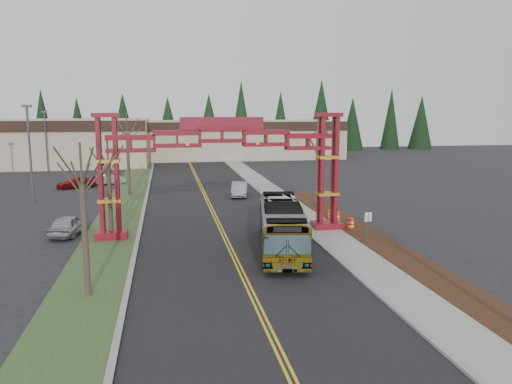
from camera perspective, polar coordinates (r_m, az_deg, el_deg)
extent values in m
plane|color=black|center=(20.42, 2.28, -17.10)|extent=(200.00, 200.00, 0.00)
cube|color=black|center=(43.97, -4.81, -2.60)|extent=(12.00, 110.00, 0.02)
cube|color=gold|center=(43.96, -4.97, -2.58)|extent=(0.12, 100.00, 0.01)
cube|color=gold|center=(43.98, -4.66, -2.57)|extent=(0.12, 100.00, 0.01)
cube|color=gray|center=(44.94, 3.02, -2.23)|extent=(0.30, 110.00, 0.15)
cube|color=gray|center=(45.29, 4.81, -2.16)|extent=(2.60, 110.00, 0.14)
cube|color=#311E10|center=(32.54, 16.24, -7.15)|extent=(2.60, 50.00, 0.12)
cube|color=#314623|center=(43.96, -15.26, -2.86)|extent=(4.00, 110.00, 0.08)
cube|color=gray|center=(43.83, -12.85, -2.75)|extent=(0.30, 110.00, 0.15)
cube|color=maroon|center=(37.11, -16.18, -4.73)|extent=(2.20, 1.60, 0.60)
cube|color=maroon|center=(36.05, -17.42, 1.77)|extent=(0.28, 0.28, 8.00)
cube|color=maroon|center=(35.93, -15.68, 1.82)|extent=(0.28, 0.28, 8.00)
cube|color=maroon|center=(36.74, -17.29, 1.91)|extent=(0.28, 0.28, 8.00)
cube|color=maroon|center=(36.62, -15.58, 1.97)|extent=(0.28, 0.28, 8.00)
cube|color=orange|center=(36.60, -16.36, -0.93)|extent=(1.60, 1.10, 0.22)
cube|color=orange|center=(36.22, -16.57, 3.44)|extent=(1.60, 1.10, 0.22)
cube|color=maroon|center=(36.06, -16.80, 8.42)|extent=(1.80, 1.20, 0.30)
cube|color=maroon|center=(38.81, 8.07, -3.83)|extent=(2.20, 1.60, 0.60)
cube|color=maroon|center=(37.56, 7.59, 2.41)|extent=(0.28, 0.28, 8.00)
cube|color=maroon|center=(37.91, 9.17, 2.43)|extent=(0.28, 0.28, 8.00)
cube|color=maroon|center=(38.22, 7.27, 2.53)|extent=(0.28, 0.28, 8.00)
cube|color=maroon|center=(38.57, 8.83, 2.56)|extent=(0.28, 0.28, 8.00)
cube|color=orange|center=(38.32, 8.15, -0.19)|extent=(1.60, 1.10, 0.22)
cube|color=orange|center=(37.96, 8.25, 3.98)|extent=(1.60, 1.10, 0.22)
cube|color=maroon|center=(37.80, 8.36, 8.74)|extent=(1.80, 1.20, 0.30)
cube|color=maroon|center=(36.09, -3.90, 6.81)|extent=(16.00, 0.90, 1.00)
cube|color=maroon|center=(36.14, -3.88, 5.38)|extent=(16.00, 0.90, 0.60)
cube|color=maroon|center=(36.07, -3.91, 7.84)|extent=(6.00, 0.25, 0.90)
cube|color=#BDA991|center=(93.67, -26.48, 5.12)|extent=(46.00, 22.00, 7.50)
cube|color=#BDA991|center=(98.99, -2.13, 6.12)|extent=(38.00, 20.00, 7.00)
cube|color=black|center=(88.89, -1.21, 7.50)|extent=(38.00, 0.40, 1.60)
cone|color=black|center=(112.78, -23.53, 7.28)|extent=(5.60, 5.60, 13.00)
cylinder|color=#382D26|center=(113.05, -23.35, 4.39)|extent=(0.80, 0.80, 1.60)
cone|color=black|center=(111.17, -19.23, 7.51)|extent=(5.60, 5.60, 13.00)
cylinder|color=#382D26|center=(111.45, -19.08, 4.58)|extent=(0.80, 0.80, 1.60)
cone|color=black|center=(110.19, -14.83, 7.71)|extent=(5.60, 5.60, 13.00)
cylinder|color=#382D26|center=(110.47, -14.70, 4.75)|extent=(0.80, 0.80, 1.60)
cone|color=black|center=(109.86, -10.36, 7.86)|extent=(5.60, 5.60, 13.00)
cylinder|color=#382D26|center=(110.15, -10.28, 4.90)|extent=(0.80, 0.80, 1.60)
cone|color=black|center=(110.19, -5.90, 7.97)|extent=(5.60, 5.60, 13.00)
cylinder|color=#382D26|center=(110.48, -5.85, 5.01)|extent=(0.80, 0.80, 1.60)
cone|color=black|center=(111.17, -1.48, 8.02)|extent=(5.60, 5.60, 13.00)
cylinder|color=#382D26|center=(111.45, -1.47, 5.09)|extent=(0.80, 0.80, 1.60)
cone|color=black|center=(112.79, 2.83, 8.03)|extent=(5.60, 5.60, 13.00)
cylinder|color=#382D26|center=(113.06, 2.81, 5.15)|extent=(0.80, 0.80, 1.60)
cone|color=black|center=(115.01, 7.00, 8.00)|extent=(5.60, 5.60, 13.00)
cylinder|color=#382D26|center=(115.28, 6.94, 5.17)|extent=(0.80, 0.80, 1.60)
cone|color=black|center=(117.81, 10.99, 7.93)|extent=(5.60, 5.60, 13.00)
cylinder|color=#382D26|center=(118.07, 10.90, 5.17)|extent=(0.80, 0.80, 1.60)
cone|color=black|center=(121.13, 14.77, 7.83)|extent=(5.60, 5.60, 13.00)
cylinder|color=#382D26|center=(121.39, 14.66, 5.14)|extent=(0.80, 0.80, 1.60)
cone|color=black|center=(124.95, 18.34, 7.70)|extent=(5.60, 5.60, 13.00)
cylinder|color=#382D26|center=(125.20, 18.21, 5.10)|extent=(0.80, 0.80, 1.60)
imported|color=#95969B|center=(32.71, 2.96, -3.90)|extent=(4.65, 11.78, 3.20)
imported|color=#A5A8AD|center=(53.09, -1.92, 0.31)|extent=(2.40, 4.76, 1.50)
imported|color=#A4A7AC|center=(39.14, -20.64, -3.55)|extent=(2.55, 4.69, 1.51)
imported|color=maroon|center=(62.36, -19.87, 1.02)|extent=(4.80, 3.24, 1.29)
imported|color=#A4A6AB|center=(64.15, -16.44, 1.40)|extent=(4.04, 2.00, 1.27)
cylinder|color=#382D26|center=(25.71, -18.93, -5.30)|extent=(0.30, 0.30, 5.63)
cylinder|color=#382D26|center=(25.06, -19.39, 3.03)|extent=(0.11, 0.11, 2.06)
cylinder|color=#382D26|center=(36.70, -16.34, -1.17)|extent=(0.30, 0.30, 5.25)
cylinder|color=#382D26|center=(36.25, -16.60, 4.39)|extent=(0.11, 0.11, 2.09)
cylinder|color=#382D26|center=(55.21, -14.38, 3.08)|extent=(0.33, 0.33, 6.67)
cylinder|color=#382D26|center=(54.93, -14.56, 7.61)|extent=(0.12, 0.12, 2.28)
cylinder|color=#382D26|center=(47.54, 6.97, 1.96)|extent=(0.32, 0.32, 6.06)
cylinder|color=#382D26|center=(47.19, 7.07, 6.80)|extent=(0.12, 0.12, 2.17)
cylinder|color=#3F3F44|center=(53.25, -24.39, 3.77)|extent=(0.21, 0.21, 9.35)
cube|color=#3F3F44|center=(53.06, -24.74, 8.90)|extent=(0.83, 0.42, 0.26)
cylinder|color=#3F3F44|center=(80.27, -22.86, 5.25)|extent=(0.19, 0.19, 8.72)
cube|color=#3F3F44|center=(80.13, -23.06, 8.42)|extent=(0.77, 0.39, 0.24)
cylinder|color=#3F3F44|center=(34.65, 12.65, -4.15)|extent=(0.06, 0.06, 2.28)
cube|color=white|center=(34.46, 12.70, -2.81)|extent=(0.52, 0.11, 0.62)
cylinder|color=#FE460E|center=(38.97, 10.77, -3.61)|extent=(0.48, 0.48, 0.92)
cylinder|color=white|center=(38.94, 10.77, -3.41)|extent=(0.50, 0.50, 0.11)
cylinder|color=white|center=(39.01, 10.76, -3.81)|extent=(0.50, 0.50, 0.11)
cylinder|color=#FE460E|center=(40.57, 9.17, -2.96)|extent=(0.54, 0.54, 1.04)
cylinder|color=white|center=(40.54, 9.17, -2.75)|extent=(0.56, 0.56, 0.13)
cylinder|color=white|center=(40.60, 9.16, -3.18)|extent=(0.56, 0.56, 0.13)
cylinder|color=#FE460E|center=(41.88, 8.55, -2.66)|extent=(0.47, 0.47, 0.90)
cylinder|color=white|center=(41.85, 8.56, -2.48)|extent=(0.49, 0.49, 0.11)
cylinder|color=white|center=(41.91, 8.55, -2.84)|extent=(0.49, 0.49, 0.11)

